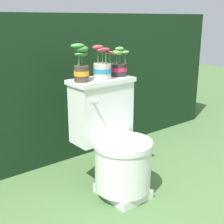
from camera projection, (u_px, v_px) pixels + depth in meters
ground_plane at (111, 196)px, 2.19m from camera, size 12.00×12.00×0.00m
hedge_backdrop at (38, 85)px, 2.79m from camera, size 3.77×0.69×1.24m
toilet at (114, 143)px, 2.17m from camera, size 0.45×0.55×0.80m
potted_plant_left at (81, 65)px, 2.02m from camera, size 0.13×0.11×0.25m
potted_plant_midleft at (102, 67)px, 2.10m from camera, size 0.15×0.13×0.23m
potted_plant_middle at (119, 66)px, 2.23m from camera, size 0.14×0.12×0.21m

